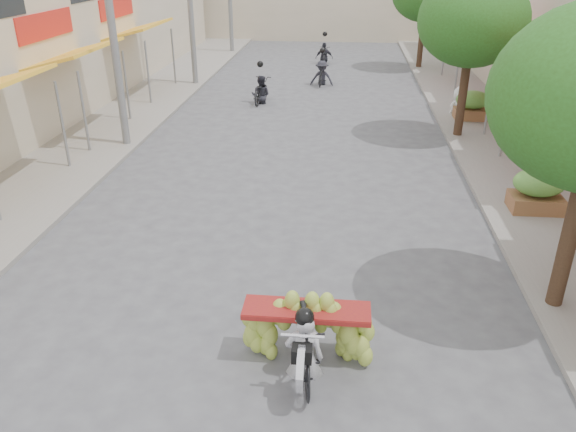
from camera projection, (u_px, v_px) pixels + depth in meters
The scene contains 12 objects.
sidewalk_left at pixel (114, 118), 21.00m from camera, with size 4.00×60.00×0.12m, color gray.
sidewalk_right at pixel (499, 129), 19.74m from camera, with size 4.00×60.00×0.12m, color gray.
utility_pole_mid at pixel (110, 15), 16.45m from camera, with size 0.60×0.24×8.00m.
street_tree_mid at pixel (473, 20), 17.38m from camera, with size 3.40×3.40×5.25m.
produce_crate_mid at pixel (539, 187), 13.25m from camera, with size 1.20×0.88×1.16m.
produce_crate_far at pixel (472, 103), 20.43m from camera, with size 1.20×0.88×1.16m.
banana_motorbike at pixel (305, 331), 8.34m from camera, with size 2.20×1.91×2.01m.
market_umbrella at pixel (531, 91), 14.13m from camera, with size 2.58×2.58×1.91m.
pedestrian at pixel (462, 87), 21.13m from camera, with size 1.10×0.96×1.92m.
bg_motorbike_a at pixel (261, 85), 22.97m from camera, with size 0.85×1.81×1.95m.
bg_motorbike_b at pixel (322, 67), 25.91m from camera, with size 1.10×1.78×1.95m.
bg_motorbike_c at pixel (325, 48), 30.82m from camera, with size 0.97×1.50×1.95m.
Camera 1 is at (1.52, -4.77, 5.82)m, focal length 35.00 mm.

